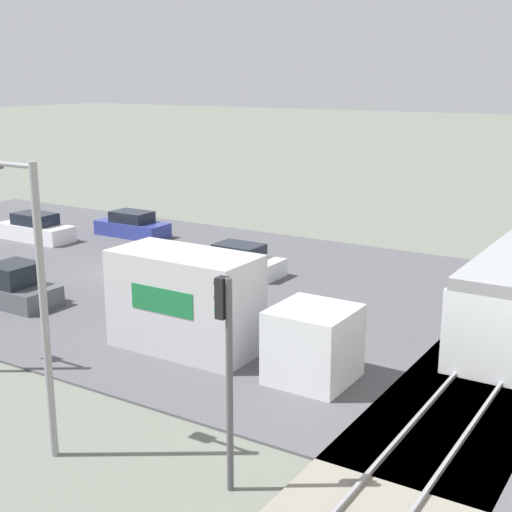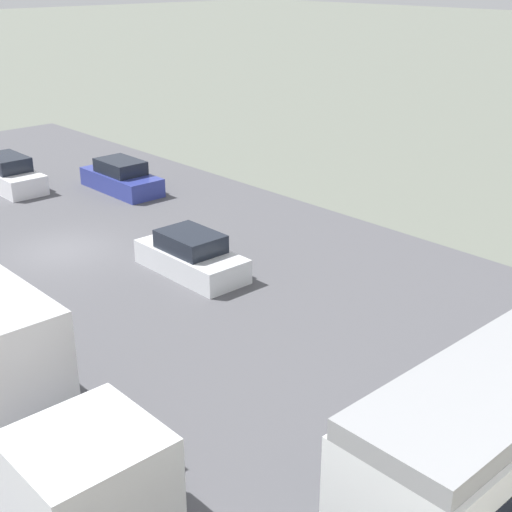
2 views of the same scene
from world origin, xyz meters
name	(u,v)px [view 1 (image 1 of 2)]	position (x,y,z in m)	size (l,w,h in m)	color
ground_plane	(130,272)	(0.00, 0.00, 0.00)	(320.00, 320.00, 0.00)	#60665B
road_surface	(130,271)	(0.00, 0.00, 0.04)	(22.19, 43.72, 0.08)	#4C4C51
rail_bed	(509,342)	(0.00, 18.33, 0.05)	(54.19, 4.40, 0.22)	gray
box_truck	(214,311)	(6.82, 9.99, 1.70)	(2.54, 8.90, 3.50)	silver
pickup_truck	(5,286)	(6.62, -1.12, 0.74)	(1.99, 5.32, 1.76)	#4C5156
sedan_car_0	(36,229)	(-2.16, -9.22, 0.74)	(1.83, 4.79, 1.60)	silver
sedan_car_1	(132,226)	(-5.96, -5.12, 0.70)	(1.84, 4.57, 1.50)	navy
sedan_car_2	(239,262)	(-2.34, 4.98, 0.69)	(1.86, 4.32, 1.49)	silver
traffic_light_pole	(226,356)	(13.28, 14.95, 3.37)	(0.28, 0.47, 5.19)	#47474C
street_lamp_near_crossing	(36,291)	(14.38, 10.09, 4.40)	(0.36, 1.95, 7.56)	gray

